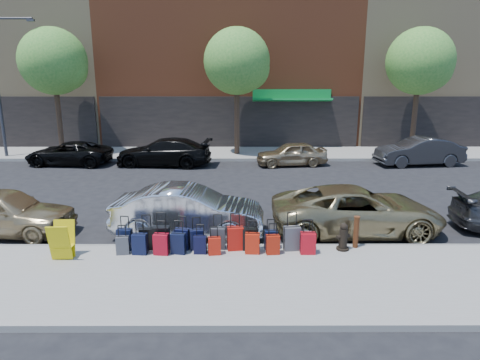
{
  "coord_description": "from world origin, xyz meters",
  "views": [
    {
      "loc": [
        0.61,
        -15.85,
        4.95
      ],
      "look_at": [
        0.65,
        -1.5,
        1.3
      ],
      "focal_mm": 32.0,
      "sensor_mm": 36.0,
      "label": 1
    }
  ],
  "objects_px": {
    "streetlight": "(0,77)",
    "display_rack": "(62,241)",
    "car_far_0": "(69,153)",
    "tree_left": "(56,63)",
    "car_far_1": "(164,152)",
    "car_far_3": "(419,151)",
    "tree_center": "(239,63)",
    "car_far_2": "(291,154)",
    "suitcase_front_5": "(218,238)",
    "bollard": "(356,231)",
    "car_near_1": "(188,211)",
    "tree_right": "(422,63)",
    "fire_hydrant": "(343,237)",
    "car_near_0": "(3,212)",
    "car_near_2": "(357,210)"
  },
  "relations": [
    {
      "from": "streetlight",
      "to": "car_far_0",
      "type": "relative_size",
      "value": 1.76
    },
    {
      "from": "tree_center",
      "to": "fire_hydrant",
      "type": "xyz_separation_m",
      "value": [
        2.85,
        -14.34,
        -4.9
      ]
    },
    {
      "from": "fire_hydrant",
      "to": "car_near_1",
      "type": "height_order",
      "value": "car_near_1"
    },
    {
      "from": "suitcase_front_5",
      "to": "car_near_2",
      "type": "bearing_deg",
      "value": 23.68
    },
    {
      "from": "suitcase_front_5",
      "to": "bollard",
      "type": "bearing_deg",
      "value": 4.17
    },
    {
      "from": "car_near_1",
      "to": "car_far_1",
      "type": "xyz_separation_m",
      "value": [
        -2.49,
        10.14,
        -0.02
      ]
    },
    {
      "from": "car_near_0",
      "to": "car_near_1",
      "type": "distance_m",
      "value": 5.76
    },
    {
      "from": "car_far_1",
      "to": "car_far_3",
      "type": "relative_size",
      "value": 1.11
    },
    {
      "from": "car_far_0",
      "to": "tree_left",
      "type": "bearing_deg",
      "value": -148.64
    },
    {
      "from": "fire_hydrant",
      "to": "display_rack",
      "type": "height_order",
      "value": "display_rack"
    },
    {
      "from": "car_far_1",
      "to": "tree_center",
      "type": "bearing_deg",
      "value": 128.45
    },
    {
      "from": "tree_center",
      "to": "suitcase_front_5",
      "type": "distance_m",
      "value": 15.11
    },
    {
      "from": "car_near_0",
      "to": "car_far_2",
      "type": "xyz_separation_m",
      "value": [
        10.16,
        10.08,
        -0.1
      ]
    },
    {
      "from": "bollard",
      "to": "car_far_0",
      "type": "distance_m",
      "value": 17.18
    },
    {
      "from": "streetlight",
      "to": "car_far_1",
      "type": "height_order",
      "value": "streetlight"
    },
    {
      "from": "tree_left",
      "to": "car_far_2",
      "type": "xyz_separation_m",
      "value": [
        13.31,
        -2.69,
        -4.77
      ]
    },
    {
      "from": "streetlight",
      "to": "car_far_0",
      "type": "bearing_deg",
      "value": -22.64
    },
    {
      "from": "tree_right",
      "to": "fire_hydrant",
      "type": "distance_m",
      "value": 16.97
    },
    {
      "from": "tree_left",
      "to": "car_near_0",
      "type": "bearing_deg",
      "value": -76.13
    },
    {
      "from": "fire_hydrant",
      "to": "car_far_1",
      "type": "bearing_deg",
      "value": 104.74
    },
    {
      "from": "tree_left",
      "to": "fire_hydrant",
      "type": "height_order",
      "value": "tree_left"
    },
    {
      "from": "tree_center",
      "to": "suitcase_front_5",
      "type": "height_order",
      "value": "tree_center"
    },
    {
      "from": "suitcase_front_5",
      "to": "car_far_1",
      "type": "bearing_deg",
      "value": 109.47
    },
    {
      "from": "car_far_0",
      "to": "car_far_2",
      "type": "bearing_deg",
      "value": 93.76
    },
    {
      "from": "suitcase_front_5",
      "to": "car_near_1",
      "type": "bearing_deg",
      "value": 126.59
    },
    {
      "from": "streetlight",
      "to": "tree_right",
      "type": "bearing_deg",
      "value": 1.67
    },
    {
      "from": "tree_right",
      "to": "streetlight",
      "type": "relative_size",
      "value": 0.91
    },
    {
      "from": "display_rack",
      "to": "car_near_1",
      "type": "xyz_separation_m",
      "value": [
        3.08,
        2.08,
        0.13
      ]
    },
    {
      "from": "car_near_2",
      "to": "car_near_1",
      "type": "bearing_deg",
      "value": 90.2
    },
    {
      "from": "car_near_1",
      "to": "tree_center",
      "type": "bearing_deg",
      "value": -3.37
    },
    {
      "from": "streetlight",
      "to": "bollard",
      "type": "height_order",
      "value": "streetlight"
    },
    {
      "from": "car_near_1",
      "to": "car_near_2",
      "type": "height_order",
      "value": "car_near_1"
    },
    {
      "from": "tree_left",
      "to": "suitcase_front_5",
      "type": "distance_m",
      "value": 18.04
    },
    {
      "from": "suitcase_front_5",
      "to": "car_far_1",
      "type": "height_order",
      "value": "car_far_1"
    },
    {
      "from": "car_far_1",
      "to": "car_far_3",
      "type": "distance_m",
      "value": 13.8
    },
    {
      "from": "car_far_3",
      "to": "car_near_0",
      "type": "bearing_deg",
      "value": -65.78
    },
    {
      "from": "fire_hydrant",
      "to": "car_far_3",
      "type": "bearing_deg",
      "value": 43.67
    },
    {
      "from": "fire_hydrant",
      "to": "display_rack",
      "type": "xyz_separation_m",
      "value": [
        -7.52,
        -0.55,
        0.13
      ]
    },
    {
      "from": "display_rack",
      "to": "tree_right",
      "type": "bearing_deg",
      "value": 42.94
    },
    {
      "from": "display_rack",
      "to": "car_far_3",
      "type": "distance_m",
      "value": 18.91
    },
    {
      "from": "streetlight",
      "to": "car_far_3",
      "type": "distance_m",
      "value": 23.56
    },
    {
      "from": "suitcase_front_5",
      "to": "display_rack",
      "type": "xyz_separation_m",
      "value": [
        -4.05,
        -0.63,
        0.17
      ]
    },
    {
      "from": "display_rack",
      "to": "car_far_2",
      "type": "relative_size",
      "value": 0.26
    },
    {
      "from": "streetlight",
      "to": "display_rack",
      "type": "relative_size",
      "value": 8.14
    },
    {
      "from": "tree_right",
      "to": "car_far_1",
      "type": "height_order",
      "value": "tree_right"
    },
    {
      "from": "tree_center",
      "to": "car_near_0",
      "type": "distance_m",
      "value": 15.45
    },
    {
      "from": "streetlight",
      "to": "fire_hydrant",
      "type": "bearing_deg",
      "value": -39.93
    },
    {
      "from": "fire_hydrant",
      "to": "suitcase_front_5",
      "type": "bearing_deg",
      "value": 162.8
    },
    {
      "from": "car_far_3",
      "to": "bollard",
      "type": "bearing_deg",
      "value": -35.78
    },
    {
      "from": "fire_hydrant",
      "to": "car_far_0",
      "type": "height_order",
      "value": "car_far_0"
    }
  ]
}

